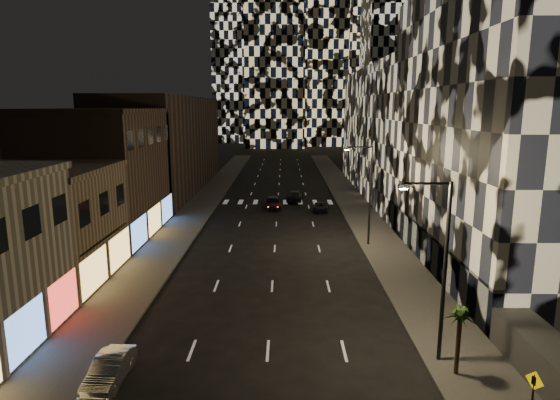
{
  "coord_description": "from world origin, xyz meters",
  "views": [
    {
      "loc": [
        0.84,
        -11.48,
        12.55
      ],
      "look_at": [
        0.55,
        21.33,
        6.0
      ],
      "focal_mm": 30.0,
      "sensor_mm": 36.0,
      "label": 1
    }
  ],
  "objects_px": {
    "ped_sign": "(533,390)",
    "palm_tree": "(460,319)",
    "car_dark_rightlane": "(321,207)",
    "streetlight_far": "(368,188)",
    "streetlight_near": "(441,260)",
    "car_dark_oncoming": "(295,196)",
    "car_dark_midlane": "(273,203)",
    "car_silver_parked": "(110,370)"
  },
  "relations": [
    {
      "from": "ped_sign",
      "to": "palm_tree",
      "type": "relative_size",
      "value": 0.71
    },
    {
      "from": "streetlight_far",
      "to": "ped_sign",
      "type": "bearing_deg",
      "value": -84.94
    },
    {
      "from": "ped_sign",
      "to": "palm_tree",
      "type": "bearing_deg",
      "value": 89.61
    },
    {
      "from": "car_dark_rightlane",
      "to": "car_dark_oncoming",
      "type": "bearing_deg",
      "value": 123.31
    },
    {
      "from": "palm_tree",
      "to": "ped_sign",
      "type": "bearing_deg",
      "value": -67.11
    },
    {
      "from": "streetlight_near",
      "to": "car_dark_oncoming",
      "type": "bearing_deg",
      "value": 98.46
    },
    {
      "from": "car_silver_parked",
      "to": "car_dark_rightlane",
      "type": "distance_m",
      "value": 38.43
    },
    {
      "from": "car_dark_oncoming",
      "to": "ped_sign",
      "type": "distance_m",
      "value": 46.51
    },
    {
      "from": "streetlight_near",
      "to": "streetlight_far",
      "type": "height_order",
      "value": "same"
    },
    {
      "from": "car_silver_parked",
      "to": "car_dark_rightlane",
      "type": "xyz_separation_m",
      "value": [
        12.54,
        36.32,
        -0.11
      ]
    },
    {
      "from": "streetlight_far",
      "to": "car_dark_rightlane",
      "type": "height_order",
      "value": "streetlight_far"
    },
    {
      "from": "car_dark_rightlane",
      "to": "ped_sign",
      "type": "height_order",
      "value": "ped_sign"
    },
    {
      "from": "ped_sign",
      "to": "car_dark_rightlane",
      "type": "bearing_deg",
      "value": 74.29
    },
    {
      "from": "car_dark_midlane",
      "to": "palm_tree",
      "type": "height_order",
      "value": "palm_tree"
    },
    {
      "from": "car_dark_oncoming",
      "to": "ped_sign",
      "type": "bearing_deg",
      "value": 106.72
    },
    {
      "from": "ped_sign",
      "to": "palm_tree",
      "type": "distance_m",
      "value": 4.2
    },
    {
      "from": "car_silver_parked",
      "to": "car_dark_midlane",
      "type": "distance_m",
      "value": 38.4
    },
    {
      "from": "car_silver_parked",
      "to": "car_dark_oncoming",
      "type": "distance_m",
      "value": 43.77
    },
    {
      "from": "car_dark_midlane",
      "to": "palm_tree",
      "type": "xyz_separation_m",
      "value": [
        9.5,
        -37.12,
        2.13
      ]
    },
    {
      "from": "car_dark_midlane",
      "to": "car_dark_oncoming",
      "type": "xyz_separation_m",
      "value": [
        2.79,
        4.92,
        -0.04
      ]
    },
    {
      "from": "streetlight_near",
      "to": "car_dark_rightlane",
      "type": "distance_m",
      "value": 34.81
    },
    {
      "from": "streetlight_near",
      "to": "car_dark_midlane",
      "type": "xyz_separation_m",
      "value": [
        -8.85,
        35.84,
        -4.59
      ]
    },
    {
      "from": "streetlight_near",
      "to": "palm_tree",
      "type": "relative_size",
      "value": 2.71
    },
    {
      "from": "palm_tree",
      "to": "streetlight_far",
      "type": "bearing_deg",
      "value": 91.74
    },
    {
      "from": "streetlight_near",
      "to": "car_dark_oncoming",
      "type": "height_order",
      "value": "streetlight_near"
    },
    {
      "from": "streetlight_far",
      "to": "car_dark_midlane",
      "type": "height_order",
      "value": "streetlight_far"
    },
    {
      "from": "car_dark_rightlane",
      "to": "streetlight_far",
      "type": "bearing_deg",
      "value": -70.31
    },
    {
      "from": "car_silver_parked",
      "to": "car_dark_oncoming",
      "type": "height_order",
      "value": "car_dark_oncoming"
    },
    {
      "from": "streetlight_far",
      "to": "car_dark_rightlane",
      "type": "bearing_deg",
      "value": 101.85
    },
    {
      "from": "car_dark_midlane",
      "to": "car_dark_rightlane",
      "type": "xyz_separation_m",
      "value": [
        5.84,
        -1.49,
        -0.23
      ]
    },
    {
      "from": "streetlight_near",
      "to": "car_dark_rightlane",
      "type": "bearing_deg",
      "value": 95.01
    },
    {
      "from": "car_dark_oncoming",
      "to": "car_dark_rightlane",
      "type": "relative_size",
      "value": 1.3
    },
    {
      "from": "palm_tree",
      "to": "car_silver_parked",
      "type": "bearing_deg",
      "value": -177.57
    },
    {
      "from": "car_dark_midlane",
      "to": "palm_tree",
      "type": "bearing_deg",
      "value": -80.99
    },
    {
      "from": "streetlight_far",
      "to": "ped_sign",
      "type": "height_order",
      "value": "streetlight_far"
    },
    {
      "from": "car_dark_oncoming",
      "to": "car_dark_midlane",
      "type": "bearing_deg",
      "value": 66.87
    },
    {
      "from": "car_silver_parked",
      "to": "ped_sign",
      "type": "bearing_deg",
      "value": -8.67
    },
    {
      "from": "streetlight_near",
      "to": "palm_tree",
      "type": "distance_m",
      "value": 2.85
    },
    {
      "from": "car_dark_oncoming",
      "to": "car_dark_rightlane",
      "type": "bearing_deg",
      "value": 121.93
    },
    {
      "from": "streetlight_far",
      "to": "ped_sign",
      "type": "xyz_separation_m",
      "value": [
        2.21,
        -25.01,
        -3.62
      ]
    },
    {
      "from": "car_silver_parked",
      "to": "streetlight_far",
      "type": "bearing_deg",
      "value": 55.72
    },
    {
      "from": "streetlight_far",
      "to": "streetlight_near",
      "type": "bearing_deg",
      "value": -90.0
    }
  ]
}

